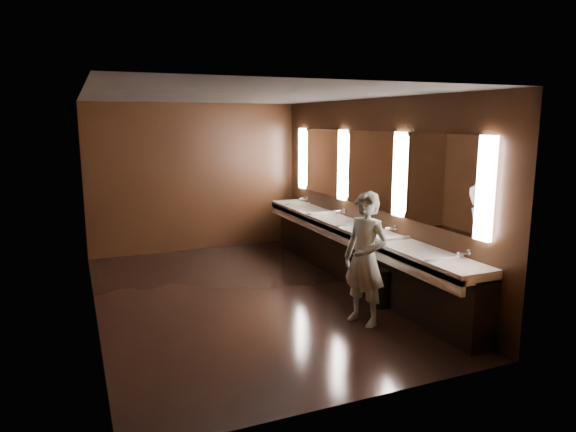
{
  "coord_description": "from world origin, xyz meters",
  "views": [
    {
      "loc": [
        -2.16,
        -6.65,
        2.49
      ],
      "look_at": [
        0.65,
        0.0,
        1.13
      ],
      "focal_mm": 32.0,
      "sensor_mm": 36.0,
      "label": 1
    }
  ],
  "objects": [
    {
      "name": "mirror_band",
      "position": [
        1.98,
        -0.0,
        1.75
      ],
      "size": [
        0.06,
        5.03,
        1.15
      ],
      "color": "white",
      "rests_on": "wall_right"
    },
    {
      "name": "sink_counter",
      "position": [
        1.79,
        0.0,
        0.5
      ],
      "size": [
        0.55,
        5.4,
        1.01
      ],
      "color": "black",
      "rests_on": "floor"
    },
    {
      "name": "trash_bin",
      "position": [
        1.58,
        -1.02,
        0.26
      ],
      "size": [
        0.42,
        0.42,
        0.52
      ],
      "primitive_type": "cylinder",
      "rotation": [
        0.0,
        0.0,
        0.33
      ],
      "color": "black",
      "rests_on": "floor"
    },
    {
      "name": "floor",
      "position": [
        0.0,
        0.0,
        0.0
      ],
      "size": [
        6.0,
        6.0,
        0.0
      ],
      "primitive_type": "plane",
      "color": "black",
      "rests_on": "ground"
    },
    {
      "name": "wall_front",
      "position": [
        0.0,
        -3.0,
        1.4
      ],
      "size": [
        4.0,
        0.02,
        2.8
      ],
      "primitive_type": "cube",
      "color": "black",
      "rests_on": "floor"
    },
    {
      "name": "wall_back",
      "position": [
        0.0,
        3.0,
        1.4
      ],
      "size": [
        4.0,
        0.02,
        2.8
      ],
      "primitive_type": "cube",
      "color": "black",
      "rests_on": "floor"
    },
    {
      "name": "person",
      "position": [
        1.06,
        -1.46,
        0.82
      ],
      "size": [
        0.59,
        0.7,
        1.64
      ],
      "primitive_type": "imported",
      "rotation": [
        0.0,
        0.0,
        -1.19
      ],
      "color": "#8BB7CF",
      "rests_on": "floor"
    },
    {
      "name": "ceiling",
      "position": [
        0.0,
        0.0,
        2.8
      ],
      "size": [
        4.0,
        6.0,
        0.02
      ],
      "primitive_type": "cube",
      "color": "#2D2D2B",
      "rests_on": "wall_back"
    },
    {
      "name": "wall_right",
      "position": [
        2.0,
        0.0,
        1.4
      ],
      "size": [
        0.02,
        6.0,
        2.8
      ],
      "primitive_type": "cube",
      "color": "black",
      "rests_on": "floor"
    },
    {
      "name": "wall_left",
      "position": [
        -2.0,
        0.0,
        1.4
      ],
      "size": [
        0.02,
        6.0,
        2.8
      ],
      "primitive_type": "cube",
      "color": "black",
      "rests_on": "floor"
    }
  ]
}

